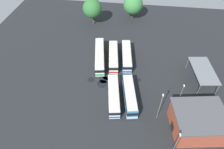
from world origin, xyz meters
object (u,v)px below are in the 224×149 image
object	(u,v)px
lamp_post_by_building	(160,106)
tree_east_edge	(92,8)
lamp_post_far_corner	(181,95)
bus_row1_slot1	(113,56)
tree_northwest	(133,5)
bus_row0_slot0	(130,95)
lamp_post_near_entrance	(176,143)
depot_building	(198,122)
maintenance_shelter	(204,71)
bus_row1_slot2	(100,56)
bus_row1_slot0	(127,56)
bus_row0_slot1	(114,95)

from	to	relation	value
lamp_post_by_building	tree_east_edge	size ratio (longest dim) A/B	0.86
lamp_post_far_corner	tree_east_edge	size ratio (longest dim) A/B	0.74
bus_row1_slot1	tree_northwest	xyz separation A→B (m)	(26.78, -4.11, 4.05)
bus_row0_slot0	lamp_post_by_building	xyz separation A→B (m)	(-4.43, -6.84, 2.89)
lamp_post_near_entrance	depot_building	bearing A→B (deg)	-41.15
maintenance_shelter	bus_row1_slot2	bearing A→B (deg)	80.72
bus_row1_slot1	tree_northwest	distance (m)	27.39
bus_row1_slot0	depot_building	world-z (taller)	depot_building
depot_building	lamp_post_near_entrance	size ratio (longest dim) A/B	1.68
bus_row1_slot0	bus_row0_slot0	bearing A→B (deg)	-172.61
depot_building	tree_northwest	bearing A→B (deg)	19.64
lamp_post_by_building	lamp_post_far_corner	xyz separation A→B (m)	(4.39, -5.07, -0.59)
bus_row0_slot1	tree_east_edge	distance (m)	37.86
bus_row1_slot0	depot_building	distance (m)	27.54
bus_row0_slot0	bus_row0_slot1	size ratio (longest dim) A/B	1.01
bus_row1_slot2	lamp_post_far_corner	world-z (taller)	lamp_post_far_corner
lamp_post_far_corner	tree_east_edge	xyz separation A→B (m)	(35.05, 28.25, 2.37)
bus_row0_slot0	bus_row0_slot1	xyz separation A→B (m)	(-0.46, 3.94, -0.00)
bus_row0_slot0	bus_row1_slot1	xyz separation A→B (m)	(14.51, 5.94, 0.00)
bus_row1_slot2	lamp_post_by_building	xyz separation A→B (m)	(-18.58, -16.92, 2.88)
lamp_post_near_entrance	maintenance_shelter	bearing A→B (deg)	-22.91
bus_row1_slot1	bus_row0_slot0	bearing A→B (deg)	-157.75
bus_row0_slot0	tree_east_edge	distance (m)	38.91
depot_building	lamp_post_by_building	xyz separation A→B (m)	(1.79, 8.29, 1.83)
bus_row1_slot2	maintenance_shelter	size ratio (longest dim) A/B	1.30
bus_row0_slot1	bus_row1_slot0	bearing A→B (deg)	-7.06
lamp_post_near_entrance	bus_row1_slot1	bearing A→B (deg)	30.26
depot_building	maintenance_shelter	world-z (taller)	depot_building
maintenance_shelter	lamp_post_far_corner	world-z (taller)	lamp_post_far_corner
bus_row1_slot1	depot_building	size ratio (longest dim) A/B	1.01
lamp_post_by_building	lamp_post_near_entrance	xyz separation A→B (m)	(-7.94, -2.91, -0.62)
depot_building	tree_east_edge	size ratio (longest dim) A/B	1.24
bus_row0_slot1	bus_row1_slot1	size ratio (longest dim) A/B	0.97
bus_row1_slot1	lamp_post_by_building	size ratio (longest dim) A/B	1.45
bus_row1_slot0	lamp_post_far_corner	size ratio (longest dim) A/B	1.68
bus_row1_slot0	depot_building	size ratio (longest dim) A/B	1.01
maintenance_shelter	tree_east_edge	size ratio (longest dim) A/B	1.15
lamp_post_by_building	lamp_post_far_corner	world-z (taller)	lamp_post_by_building
tree_east_edge	tree_northwest	world-z (taller)	tree_east_edge
bus_row1_slot2	lamp_post_by_building	world-z (taller)	lamp_post_by_building
bus_row1_slot1	bus_row1_slot2	bearing A→B (deg)	94.97
bus_row0_slot1	bus_row1_slot0	distance (m)	15.91
bus_row1_slot1	tree_east_edge	xyz separation A→B (m)	(20.50, 10.40, 4.66)
bus_row0_slot0	bus_row1_slot0	bearing A→B (deg)	7.39
bus_row1_slot1	lamp_post_by_building	world-z (taller)	lamp_post_by_building
lamp_post_far_corner	tree_northwest	bearing A→B (deg)	18.38
bus_row1_slot0	lamp_post_near_entrance	xyz separation A→B (m)	(-27.70, -11.74, 2.27)
bus_row0_slot0	lamp_post_by_building	size ratio (longest dim) A/B	1.42
maintenance_shelter	lamp_post_by_building	bearing A→B (deg)	138.81
maintenance_shelter	tree_northwest	world-z (taller)	tree_northwest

